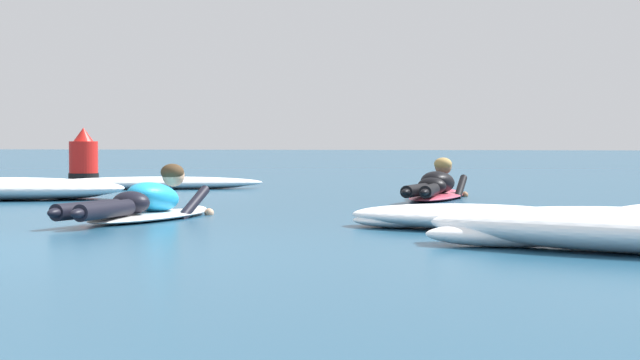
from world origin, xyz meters
TOP-DOWN VIEW (x-y plane):
  - ground_plane at (0.00, 10.00)m, footprint 120.00×120.00m
  - surfer_near at (0.21, 3.18)m, footprint 0.86×2.59m
  - surfer_far at (2.41, 7.39)m, footprint 0.72×2.56m
  - whitewater_front at (-1.81, 9.62)m, footprint 3.15×1.67m
  - whitewater_mid_right at (3.14, 2.64)m, footprint 2.24×1.44m
  - whitewater_back at (-2.57, 6.37)m, footprint 2.99×1.87m
  - channel_marker_buoy at (-4.27, 13.21)m, footprint 0.53×0.53m

SIDE VIEW (x-z plane):
  - ground_plane at x=0.00m, z-range 0.00..0.00m
  - whitewater_front at x=-1.81m, z-range -0.01..0.18m
  - whitewater_mid_right at x=3.14m, z-range -0.01..0.20m
  - whitewater_back at x=-2.57m, z-range -0.01..0.26m
  - surfer_far at x=2.41m, z-range -0.13..0.40m
  - surfer_near at x=0.21m, z-range -0.13..0.41m
  - channel_marker_buoy at x=-4.27m, z-range -0.10..0.81m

